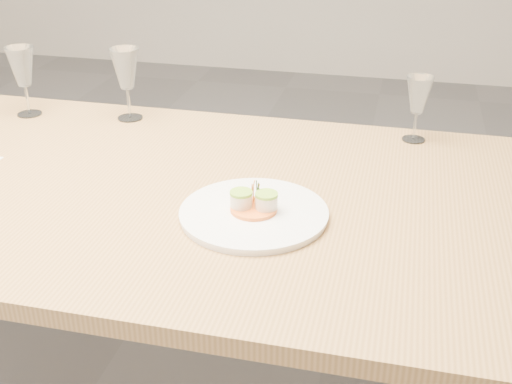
% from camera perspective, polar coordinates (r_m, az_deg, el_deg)
% --- Properties ---
extents(dining_table, '(2.40, 1.00, 0.75)m').
position_cam_1_polar(dining_table, '(1.69, -17.48, -0.33)').
color(dining_table, '#B3854E').
rests_on(dining_table, ground).
extents(dinner_plate, '(0.32, 0.32, 0.08)m').
position_cam_1_polar(dinner_plate, '(1.37, -0.18, -1.79)').
color(dinner_plate, white).
rests_on(dinner_plate, dining_table).
extents(wine_glass_1, '(0.08, 0.08, 0.21)m').
position_cam_1_polar(wine_glass_1, '(2.03, -20.09, 10.32)').
color(wine_glass_1, white).
rests_on(wine_glass_1, dining_table).
extents(wine_glass_2, '(0.08, 0.08, 0.21)m').
position_cam_1_polar(wine_glass_2, '(1.91, -11.51, 10.58)').
color(wine_glass_2, white).
rests_on(wine_glass_2, dining_table).
extents(wine_glass_3, '(0.07, 0.07, 0.18)m').
position_cam_1_polar(wine_glass_3, '(1.78, 14.25, 8.24)').
color(wine_glass_3, white).
rests_on(wine_glass_3, dining_table).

